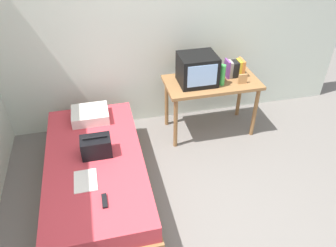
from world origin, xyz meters
The scene contains 12 objects.
ground_plane centered at (0.00, 0.00, 0.00)m, with size 8.00×8.00×0.00m, color slate.
wall_back centered at (0.00, 2.00, 1.30)m, with size 5.20×0.10×2.60m, color silver.
bed centered at (-0.92, 0.71, 0.23)m, with size 1.00×2.00×0.47m.
desk centered at (0.59, 1.51, 0.64)m, with size 1.16×0.60×0.74m.
tv centered at (0.39, 1.51, 0.92)m, with size 0.44×0.39×0.36m.
water_bottle centered at (0.67, 1.40, 0.86)m, with size 0.07×0.07×0.25m, color green.
book_row centered at (0.90, 1.57, 0.84)m, with size 0.22×0.17×0.22m.
picture_frame centered at (0.92, 1.37, 0.80)m, with size 0.11×0.02×0.12m, color #B27F4C.
pillow centered at (-0.92, 1.42, 0.53)m, with size 0.42×0.36×0.12m, color silver.
handbag centered at (-0.88, 0.77, 0.57)m, with size 0.30×0.20×0.23m.
magazine centered at (-1.02, 0.41, 0.48)m, with size 0.21×0.29×0.01m, color white.
remote_dark centered at (-0.86, 0.12, 0.48)m, with size 0.04×0.16×0.02m, color black.
Camera 1 is at (-0.77, -1.90, 2.71)m, focal length 35.65 mm.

